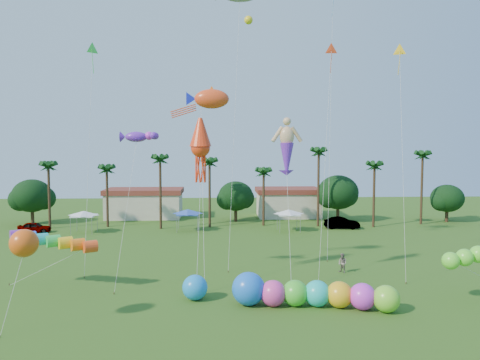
{
  "coord_description": "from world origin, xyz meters",
  "views": [
    {
      "loc": [
        -1.82,
        -27.92,
        11.65
      ],
      "look_at": [
        0.0,
        10.0,
        9.0
      ],
      "focal_mm": 35.0,
      "sensor_mm": 36.0,
      "label": 1
    }
  ],
  "objects_px": {
    "caterpillar_inflatable": "(308,293)",
    "car_a": "(34,227)",
    "spectator_b": "(342,263)",
    "car_b": "(342,223)",
    "blue_ball": "(195,287)"
  },
  "relations": [
    {
      "from": "spectator_b",
      "to": "car_a",
      "type": "bearing_deg",
      "value": -156.09
    },
    {
      "from": "car_a",
      "to": "car_b",
      "type": "distance_m",
      "value": 42.92
    },
    {
      "from": "car_a",
      "to": "caterpillar_inflatable",
      "type": "xyz_separation_m",
      "value": [
        31.62,
        -31.5,
        0.3
      ]
    },
    {
      "from": "car_a",
      "to": "car_b",
      "type": "relative_size",
      "value": 0.85
    },
    {
      "from": "car_a",
      "to": "blue_ball",
      "type": "relative_size",
      "value": 2.2
    },
    {
      "from": "spectator_b",
      "to": "blue_ball",
      "type": "xyz_separation_m",
      "value": [
        -13.34,
        -7.14,
        0.07
      ]
    },
    {
      "from": "car_a",
      "to": "blue_ball",
      "type": "xyz_separation_m",
      "value": [
        23.34,
        -29.46,
        0.24
      ]
    },
    {
      "from": "car_a",
      "to": "caterpillar_inflatable",
      "type": "distance_m",
      "value": 44.63
    },
    {
      "from": "car_a",
      "to": "car_b",
      "type": "height_order",
      "value": "car_b"
    },
    {
      "from": "blue_ball",
      "to": "spectator_b",
      "type": "bearing_deg",
      "value": 28.14
    },
    {
      "from": "car_b",
      "to": "blue_ball",
      "type": "relative_size",
      "value": 2.58
    },
    {
      "from": "car_a",
      "to": "spectator_b",
      "type": "height_order",
      "value": "spectator_b"
    },
    {
      "from": "caterpillar_inflatable",
      "to": "car_a",
      "type": "bearing_deg",
      "value": 145.75
    },
    {
      "from": "car_b",
      "to": "blue_ball",
      "type": "bearing_deg",
      "value": 153.89
    },
    {
      "from": "spectator_b",
      "to": "caterpillar_inflatable",
      "type": "height_order",
      "value": "caterpillar_inflatable"
    }
  ]
}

